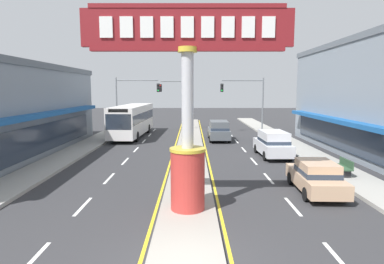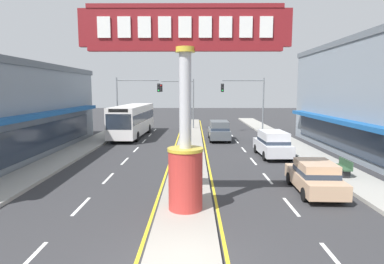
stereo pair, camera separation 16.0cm
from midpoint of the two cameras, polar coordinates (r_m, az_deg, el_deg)
median_strip at (r=26.92m, az=-0.73°, el=-2.93°), size 2.25×52.00×0.14m
sidewalk_left at (r=26.59m, az=-20.43°, el=-3.49°), size 2.42×60.00×0.18m
sidewalk_right at (r=26.42m, az=19.02°, el=-3.49°), size 2.42×60.00×0.18m
lane_markings at (r=25.61m, az=-0.75°, el=-3.62°), size 8.99×52.00×0.01m
district_sign at (r=12.69m, az=-1.33°, el=3.37°), size 7.95×1.42×7.89m
traffic_light_left_side at (r=36.72m, az=-10.63°, el=6.25°), size 4.86×0.46×6.20m
traffic_light_right_side at (r=37.37m, az=9.27°, el=6.29°), size 4.86×0.46×6.20m
traffic_light_median_far at (r=40.67m, az=-2.29°, el=6.39°), size 4.20×0.46×6.20m
bus_near_right_lane at (r=34.91m, az=-10.64°, el=2.28°), size 2.97×11.29×3.26m
sedan_far_right_lane at (r=16.76m, az=20.29°, el=-7.24°), size 1.97×4.37×1.53m
suv_near_left_lane at (r=24.60m, az=13.51°, el=-1.95°), size 2.05×4.64×1.90m
suv_mid_left_lane at (r=31.75m, az=4.36°, el=0.29°), size 1.98×4.61×1.90m
street_bench at (r=20.07m, az=24.47°, el=-5.48°), size 0.48×1.60×0.88m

